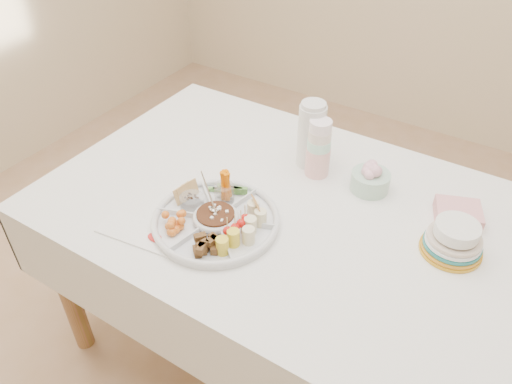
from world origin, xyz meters
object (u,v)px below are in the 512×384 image
Objects in this scene: dining_table at (279,281)px; plate_stack at (455,237)px; party_tray at (216,219)px; thermos at (311,134)px.

plate_stack reaches higher than dining_table.
dining_table is 0.68m from plate_stack.
party_tray is 1.57× the size of thermos.
thermos reaches higher than party_tray.
thermos is 1.39× the size of plate_stack.
party_tray is (-0.12, -0.20, 0.40)m from dining_table.
dining_table is at bearing -172.62° from plate_stack.
plate_stack is at bearing 22.74° from party_tray.
thermos is (0.09, 0.44, 0.10)m from party_tray.
thermos is (-0.03, 0.24, 0.50)m from dining_table.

